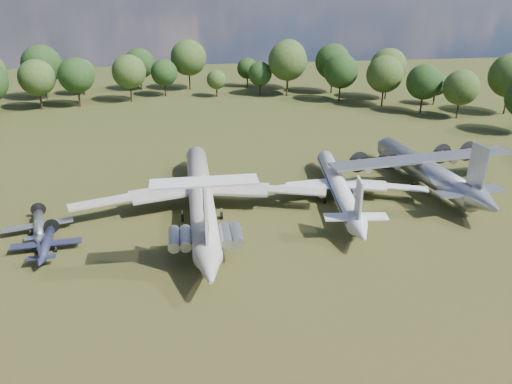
{
  "coord_description": "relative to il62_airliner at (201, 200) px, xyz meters",
  "views": [
    {
      "loc": [
        -1.86,
        -72.23,
        35.94
      ],
      "look_at": [
        8.09,
        -2.17,
        5.0
      ],
      "focal_mm": 35.0,
      "sensor_mm": 36.0,
      "label": 1
    }
  ],
  "objects": [
    {
      "name": "small_prop_northwest",
      "position": [
        -24.55,
        -3.03,
        -1.64
      ],
      "size": [
        12.9,
        15.53,
        1.98
      ],
      "primitive_type": null,
      "rotation": [
        0.0,
        0.0,
        0.25
      ],
      "color": "gray",
      "rests_on": "ground"
    },
    {
      "name": "il62_airliner",
      "position": [
        0.0,
        0.0,
        0.0
      ],
      "size": [
        41.57,
        53.88,
        5.26
      ],
      "primitive_type": null,
      "rotation": [
        0.0,
        0.0,
        0.01
      ],
      "color": "beige",
      "rests_on": "ground"
    },
    {
      "name": "ground",
      "position": [
        0.36,
        -1.42,
        -2.63
      ],
      "size": [
        300.0,
        300.0,
        0.0
      ],
      "primitive_type": "plane",
      "color": "#263E14",
      "rests_on": "ground"
    },
    {
      "name": "small_prop_west",
      "position": [
        -22.08,
        -9.07,
        -1.68
      ],
      "size": [
        10.6,
        13.75,
        1.9
      ],
      "primitive_type": null,
      "rotation": [
        0.0,
        0.0,
        0.09
      ],
      "color": "black",
      "rests_on": "ground"
    },
    {
      "name": "person_on_il62",
      "position": [
        0.09,
        -14.73,
        3.43
      ],
      "size": [
        0.69,
        0.58,
        1.6
      ],
      "primitive_type": "imported",
      "rotation": [
        0.0,
        0.0,
        3.54
      ],
      "color": "#886245",
      "rests_on": "il62_airliner"
    },
    {
      "name": "an12_transport",
      "position": [
        40.97,
        6.11,
        0.0
      ],
      "size": [
        40.67,
        44.29,
        5.26
      ],
      "primitive_type": null,
      "rotation": [
        0.0,
        0.0,
        0.13
      ],
      "color": "#A7A9AF",
      "rests_on": "ground"
    },
    {
      "name": "tu104_jet",
      "position": [
        23.56,
        2.11,
        -0.59
      ],
      "size": [
        34.83,
        43.85,
        4.08
      ],
      "primitive_type": null,
      "rotation": [
        0.0,
        0.0,
        -0.11
      ],
      "color": "silver",
      "rests_on": "ground"
    }
  ]
}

